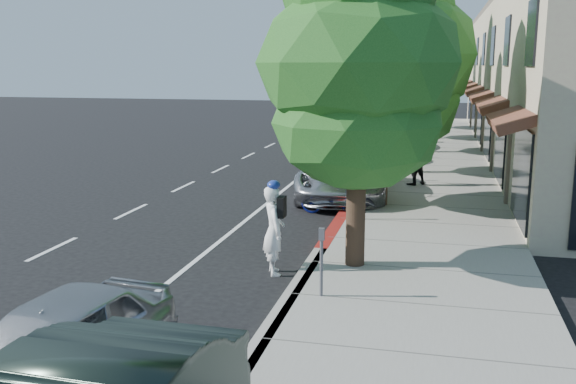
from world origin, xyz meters
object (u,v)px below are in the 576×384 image
(street_tree_4, at_px, (412,65))
(street_tree_1, at_px, (385,59))
(dark_suv_far, at_px, (373,117))
(street_tree_3, at_px, (407,42))
(near_car_a, at_px, (56,347))
(street_tree_5, at_px, (416,60))
(cyclist, at_px, (274,230))
(street_tree_2, at_px, (398,65))
(bicycle, at_px, (332,198))
(dark_sedan, at_px, (365,149))
(silver_suv, at_px, (342,172))
(white_pickup, at_px, (376,134))
(street_tree_0, at_px, (359,68))
(pedestrian, at_px, (414,160))

(street_tree_4, bearing_deg, street_tree_1, -90.00)
(street_tree_4, height_order, dark_suv_far, street_tree_4)
(street_tree_3, distance_m, dark_suv_far, 13.07)
(dark_suv_far, bearing_deg, near_car_a, -88.95)
(street_tree_1, xyz_separation_m, street_tree_5, (0.00, 24.00, 0.08))
(dark_suv_far, bearing_deg, cyclist, -86.27)
(street_tree_2, height_order, street_tree_3, street_tree_3)
(street_tree_5, bearing_deg, street_tree_1, -90.00)
(street_tree_4, bearing_deg, bicycle, -93.91)
(street_tree_2, bearing_deg, cyclist, -97.27)
(street_tree_3, bearing_deg, street_tree_2, -90.00)
(street_tree_3, relative_size, cyclist, 4.58)
(street_tree_5, xyz_separation_m, bicycle, (-1.30, -25.03, -4.00))
(dark_sedan, bearing_deg, silver_suv, -85.60)
(street_tree_5, relative_size, white_pickup, 1.18)
(street_tree_0, xyz_separation_m, pedestrian, (0.82, 9.44, -3.15))
(street_tree_5, distance_m, dark_sedan, 16.36)
(street_tree_2, xyz_separation_m, street_tree_4, (-0.00, 12.00, -0.02))
(street_tree_5, bearing_deg, white_pickup, -97.23)
(street_tree_4, distance_m, dark_suv_far, 7.39)
(dark_sedan, bearing_deg, near_car_a, -90.43)
(street_tree_3, bearing_deg, street_tree_0, -90.00)
(street_tree_1, distance_m, street_tree_5, 24.00)
(street_tree_3, bearing_deg, dark_suv_far, 102.42)
(bicycle, xyz_separation_m, dark_sedan, (-0.10, 9.17, 0.25))
(street_tree_2, distance_m, white_pickup, 7.85)
(street_tree_0, height_order, dark_suv_far, street_tree_0)
(dark_sedan, bearing_deg, street_tree_1, -75.84)
(street_tree_5, relative_size, near_car_a, 1.81)
(street_tree_0, relative_size, near_car_a, 1.70)
(street_tree_1, xyz_separation_m, pedestrian, (0.82, 3.44, -3.39))
(street_tree_0, distance_m, dark_suv_far, 30.31)
(street_tree_0, distance_m, dark_sedan, 14.62)
(cyclist, relative_size, bicycle, 1.01)
(street_tree_1, relative_size, street_tree_2, 1.10)
(street_tree_1, distance_m, street_tree_3, 12.03)
(street_tree_1, relative_size, dark_suv_far, 1.61)
(street_tree_0, height_order, dark_sedan, street_tree_0)
(cyclist, xyz_separation_m, bicycle, (0.30, 5.51, -0.44))
(cyclist, bearing_deg, street_tree_2, -31.63)
(street_tree_0, relative_size, street_tree_4, 0.99)
(silver_suv, relative_size, near_car_a, 1.48)
(street_tree_0, relative_size, white_pickup, 1.11)
(white_pickup, distance_m, pedestrian, 9.79)
(street_tree_5, bearing_deg, dark_suv_far, -180.00)
(near_car_a, bearing_deg, street_tree_4, 91.52)
(street_tree_1, distance_m, near_car_a, 12.94)
(street_tree_1, distance_m, silver_suv, 4.14)
(pedestrian, bearing_deg, street_tree_0, 45.49)
(street_tree_0, xyz_separation_m, street_tree_5, (0.00, 30.00, 0.31))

